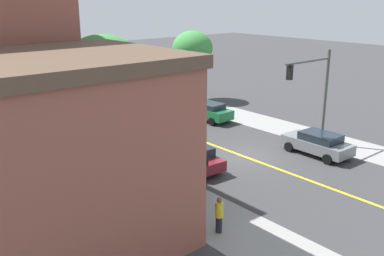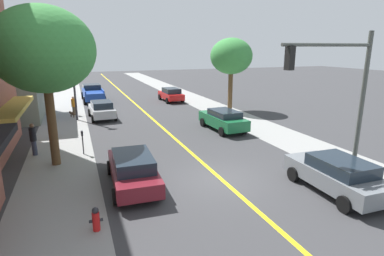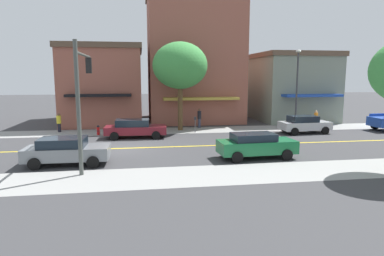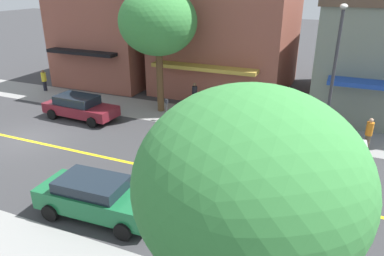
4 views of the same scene
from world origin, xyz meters
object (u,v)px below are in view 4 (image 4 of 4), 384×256
(fire_hydrant, at_px, (62,98))
(street_lamp, at_px, (335,63))
(street_tree_left_near, at_px, (249,186))
(maroon_sedan_left_curb, at_px, (80,107))
(pedestrian_orange_shirt, at_px, (369,133))
(parking_meter, at_px, (167,106))
(silver_sedan_left_curb, at_px, (318,144))
(pedestrian_black_shirt, at_px, (195,95))
(street_tree_right_corner, at_px, (158,22))
(small_dog, at_px, (350,139))
(pedestrian_yellow_shirt, at_px, (44,80))
(green_sedan_right_curb, at_px, (97,197))

(fire_hydrant, height_order, street_lamp, street_lamp)
(street_tree_left_near, bearing_deg, maroon_sedan_left_curb, -130.65)
(fire_hydrant, xyz_separation_m, pedestrian_orange_shirt, (-0.51, 19.35, 0.48))
(parking_meter, bearing_deg, silver_sedan_left_curb, 78.74)
(street_tree_left_near, relative_size, pedestrian_orange_shirt, 3.98)
(street_tree_left_near, relative_size, pedestrian_black_shirt, 3.70)
(street_tree_left_near, xyz_separation_m, maroon_sedan_left_curb, (-11.63, -13.54, -4.22))
(street_tree_right_corner, height_order, pedestrian_black_shirt, street_tree_right_corner)
(maroon_sedan_left_curb, relative_size, pedestrian_black_shirt, 2.66)
(parking_meter, relative_size, small_dog, 2.18)
(street_tree_right_corner, xyz_separation_m, fire_hydrant, (1.48, -6.95, -5.26))
(pedestrian_yellow_shirt, relative_size, pedestrian_orange_shirt, 0.97)
(parking_meter, xyz_separation_m, silver_sedan_left_curb, (1.80, 9.04, -0.11))
(fire_hydrant, distance_m, pedestrian_yellow_shirt, 4.09)
(street_tree_left_near, bearing_deg, small_dog, 171.89)
(green_sedan_right_curb, bearing_deg, silver_sedan_left_curb, 45.51)
(silver_sedan_left_curb, height_order, pedestrian_orange_shirt, pedestrian_orange_shirt)
(street_tree_right_corner, height_order, fire_hydrant, street_tree_right_corner)
(parking_meter, height_order, small_dog, parking_meter)
(street_tree_right_corner, relative_size, street_lamp, 1.10)
(street_tree_left_near, height_order, green_sedan_right_curb, street_tree_left_near)
(fire_hydrant, relative_size, pedestrian_black_shirt, 0.46)
(pedestrian_yellow_shirt, bearing_deg, pedestrian_orange_shirt, 102.53)
(street_tree_left_near, xyz_separation_m, pedestrian_orange_shirt, (-13.88, 2.80, -4.11))
(street_lamp, bearing_deg, fire_hydrant, -88.98)
(green_sedan_right_curb, height_order, pedestrian_orange_shirt, pedestrian_orange_shirt)
(pedestrian_black_shirt, distance_m, small_dog, 9.89)
(street_tree_left_near, relative_size, street_lamp, 0.95)
(parking_meter, distance_m, green_sedan_right_curb, 9.86)
(fire_hydrant, distance_m, pedestrian_orange_shirt, 19.36)
(silver_sedan_left_curb, xyz_separation_m, pedestrian_yellow_shirt, (-3.73, -20.62, 0.07))
(maroon_sedan_left_curb, xyz_separation_m, pedestrian_orange_shirt, (-2.26, 16.34, 0.11))
(street_lamp, xyz_separation_m, small_dog, (-0.39, 1.29, -3.98))
(green_sedan_right_curb, distance_m, small_dog, 13.25)
(street_lamp, bearing_deg, pedestrian_orange_shirt, 95.39)
(maroon_sedan_left_curb, xyz_separation_m, silver_sedan_left_curb, (-0.07, 14.12, 0.01))
(fire_hydrant, relative_size, small_dog, 1.33)
(parking_meter, xyz_separation_m, small_dog, (-0.58, 10.48, -0.56))
(street_lamp, xyz_separation_m, maroon_sedan_left_curb, (2.06, -14.26, -3.54))
(street_tree_right_corner, relative_size, small_dog, 12.49)
(fire_hydrant, distance_m, street_lamp, 17.70)
(pedestrian_black_shirt, bearing_deg, maroon_sedan_left_curb, 137.69)
(parking_meter, distance_m, pedestrian_black_shirt, 2.66)
(street_tree_left_near, distance_m, parking_meter, 16.46)
(street_lamp, bearing_deg, silver_sedan_left_curb, -4.04)
(green_sedan_right_curb, relative_size, silver_sedan_left_curb, 1.09)
(street_tree_left_near, xyz_separation_m, green_sedan_right_curb, (-3.86, -6.41, -4.20))
(street_lamp, distance_m, maroon_sedan_left_curb, 14.83)
(green_sedan_right_curb, bearing_deg, street_lamp, 51.26)
(street_tree_left_near, relative_size, green_sedan_right_curb, 1.45)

